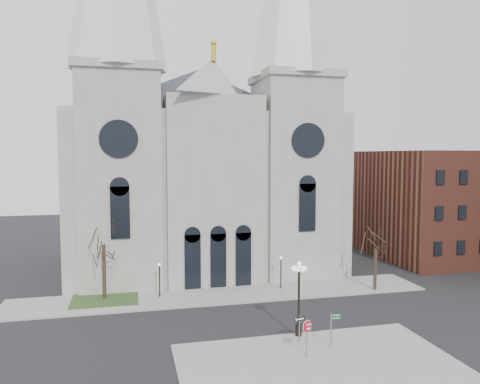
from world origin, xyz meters
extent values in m
plane|color=black|center=(0.00, 0.00, 0.00)|extent=(160.00, 160.00, 0.00)
cube|color=gray|center=(3.00, -5.00, 0.07)|extent=(18.00, 10.00, 0.14)
cube|color=gray|center=(0.00, 11.00, 0.07)|extent=(40.00, 6.00, 0.14)
cube|color=#314B20|center=(-11.00, 12.00, 0.09)|extent=(6.00, 5.00, 0.18)
cube|color=gray|center=(0.00, 26.00, 9.00)|extent=(30.00, 24.00, 18.00)
pyramid|color=#2D3035|center=(0.00, 26.00, 24.00)|extent=(33.00, 26.40, 6.00)
cube|color=gray|center=(-9.50, 17.50, 11.00)|extent=(8.00, 8.00, 22.00)
cylinder|color=black|center=(-9.50, 13.45, 15.00)|extent=(3.60, 0.30, 3.60)
cube|color=gray|center=(9.50, 17.50, 11.00)|extent=(8.00, 8.00, 22.00)
cylinder|color=black|center=(9.50, 13.45, 15.00)|extent=(3.60, 0.30, 3.60)
cube|color=gray|center=(0.00, 16.00, 9.75)|extent=(10.00, 5.00, 19.50)
pyramid|color=gray|center=(0.00, 16.00, 21.50)|extent=(11.00, 5.00, 4.00)
cube|color=brown|center=(30.00, 22.00, 7.00)|extent=(14.00, 18.00, 14.00)
cylinder|color=black|center=(-11.00, 12.00, 2.62)|extent=(0.32, 0.32, 5.25)
cylinder|color=black|center=(15.00, 9.00, 2.10)|extent=(0.32, 0.32, 4.20)
cylinder|color=black|center=(-6.00, 11.50, 1.64)|extent=(0.12, 0.12, 3.00)
sphere|color=white|center=(-6.00, 11.50, 3.24)|extent=(0.32, 0.32, 0.32)
cylinder|color=black|center=(6.00, 11.50, 1.64)|extent=(0.12, 0.12, 3.00)
sphere|color=white|center=(6.00, 11.50, 3.24)|extent=(0.32, 0.32, 0.32)
cylinder|color=slate|center=(2.60, -4.02, 1.34)|extent=(0.09, 0.09, 2.40)
cylinder|color=#B10B21|center=(2.60, -4.02, 2.18)|extent=(0.84, 0.12, 0.84)
cylinder|color=white|center=(2.60, -4.02, 2.18)|extent=(0.90, 0.10, 0.90)
cube|color=white|center=(2.60, -4.02, 2.31)|extent=(0.46, 0.06, 0.10)
cube|color=white|center=(2.60, -4.02, 2.04)|extent=(0.52, 0.07, 0.10)
cylinder|color=black|center=(3.36, -0.50, 2.61)|extent=(0.17, 0.17, 4.93)
cylinder|color=black|center=(3.36, -0.50, 0.57)|extent=(0.47, 0.47, 0.86)
sphere|color=white|center=(3.36, -0.50, 5.55)|extent=(0.34, 0.34, 0.34)
cylinder|color=slate|center=(2.97, -1.70, 1.11)|extent=(0.08, 0.08, 1.95)
cube|color=black|center=(2.97, -1.70, 1.85)|extent=(0.83, 0.27, 0.28)
cylinder|color=slate|center=(4.88, -2.84, 1.31)|extent=(0.10, 0.10, 2.35)
cube|color=#0E632E|center=(5.25, -2.83, 2.33)|extent=(0.66, 0.04, 0.16)
cube|color=#0E632E|center=(5.25, -2.83, 2.12)|extent=(0.66, 0.04, 0.16)
camera|label=1|loc=(-8.71, -32.21, 13.46)|focal=35.00mm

